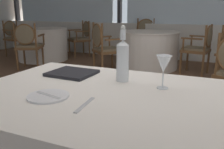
% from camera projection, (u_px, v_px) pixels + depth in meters
% --- Properties ---
extents(ground_plane, '(14.19, 14.19, 0.00)m').
position_uv_depth(ground_plane, '(131.00, 135.00, 2.38)').
color(ground_plane, brown).
extents(window_wall_far, '(10.91, 0.14, 2.80)m').
position_uv_depth(window_wall_far, '(189.00, 13.00, 5.66)').
color(window_wall_far, silver).
rests_on(window_wall_far, ground_plane).
extents(side_plate, '(0.21, 0.21, 0.01)m').
position_uv_depth(side_plate, '(48.00, 96.00, 1.21)').
color(side_plate, white).
rests_on(side_plate, foreground_table).
extents(butter_knife, '(0.17, 0.06, 0.00)m').
position_uv_depth(butter_knife, '(48.00, 95.00, 1.21)').
color(butter_knife, silver).
rests_on(butter_knife, foreground_table).
extents(dinner_fork, '(0.03, 0.19, 0.00)m').
position_uv_depth(dinner_fork, '(85.00, 105.00, 1.11)').
color(dinner_fork, silver).
rests_on(dinner_fork, foreground_table).
extents(water_bottle, '(0.07, 0.07, 0.33)m').
position_uv_depth(water_bottle, '(123.00, 59.00, 1.46)').
color(water_bottle, white).
rests_on(water_bottle, foreground_table).
extents(wine_glass, '(0.09, 0.09, 0.18)m').
position_uv_depth(wine_glass, '(164.00, 65.00, 1.32)').
color(wine_glass, white).
rests_on(wine_glass, foreground_table).
extents(menu_book, '(0.30, 0.27, 0.02)m').
position_uv_depth(menu_book, '(72.00, 73.00, 1.64)').
color(menu_book, black).
rests_on(menu_book, foreground_table).
extents(background_table_0, '(1.22, 1.22, 0.75)m').
position_uv_depth(background_table_0, '(149.00, 50.00, 5.07)').
color(background_table_0, white).
rests_on(background_table_0, ground_plane).
extents(dining_chair_0_0, '(0.63, 0.59, 0.98)m').
position_uv_depth(dining_chair_0_0, '(146.00, 36.00, 6.03)').
color(dining_chair_0_0, brown).
rests_on(dining_chair_0_0, ground_plane).
extents(dining_chair_0_1, '(0.66, 0.65, 0.95)m').
position_uv_depth(dining_chair_0_1, '(103.00, 45.00, 4.59)').
color(dining_chair_0_1, brown).
rests_on(dining_chair_0_1, ground_plane).
extents(dining_chair_0_2, '(0.54, 0.59, 0.92)m').
position_uv_depth(dining_chair_0_2, '(201.00, 45.00, 4.48)').
color(dining_chair_0_2, brown).
rests_on(dining_chair_0_2, ground_plane).
extents(background_table_2, '(1.20, 1.20, 0.75)m').
position_uv_depth(background_table_2, '(43.00, 44.00, 5.90)').
color(background_table_2, white).
rests_on(background_table_2, ground_plane).
extents(dining_chair_2_0, '(0.64, 0.60, 0.93)m').
position_uv_depth(dining_chair_2_0, '(28.00, 42.00, 4.87)').
color(dining_chair_2_0, brown).
rests_on(dining_chair_2_0, ground_plane).
extents(dining_chair_2_1, '(0.66, 0.65, 0.91)m').
position_uv_depth(dining_chair_2_1, '(82.00, 36.00, 6.35)').
color(dining_chair_2_1, brown).
rests_on(dining_chair_2_1, ground_plane).
extents(dining_chair_2_2, '(0.52, 0.58, 0.92)m').
position_uv_depth(dining_chair_2_2, '(14.00, 35.00, 6.35)').
color(dining_chair_2_2, brown).
rests_on(dining_chair_2_2, ground_plane).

